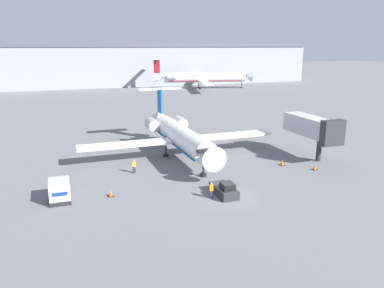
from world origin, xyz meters
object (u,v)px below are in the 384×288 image
at_px(traffic_cone_left, 111,193).
at_px(traffic_cone_mid, 315,168).
at_px(worker_by_wing, 134,166).
at_px(traffic_cone_right, 282,163).
at_px(airplane_parked_far_left, 202,78).
at_px(pushback_tug, 224,190).
at_px(airplane_main, 180,135).
at_px(worker_near_tug, 211,190).
at_px(jet_bridge, 313,127).
at_px(luggage_cart, 60,191).

distance_m(traffic_cone_left, traffic_cone_mid, 26.05).
height_order(worker_by_wing, traffic_cone_right, worker_by_wing).
bearing_deg(traffic_cone_right, traffic_cone_left, -172.84).
height_order(worker_by_wing, airplane_parked_far_left, airplane_parked_far_left).
xyz_separation_m(pushback_tug, worker_by_wing, (-7.59, 10.47, 0.31)).
distance_m(airplane_main, pushback_tug, 15.76).
bearing_deg(worker_near_tug, traffic_cone_left, 157.15).
bearing_deg(pushback_tug, jet_bridge, 25.79).
bearing_deg(worker_by_wing, worker_near_tug, -61.00).
height_order(luggage_cart, traffic_cone_left, luggage_cart).
height_order(traffic_cone_right, airplane_parked_far_left, airplane_parked_far_left).
xyz_separation_m(traffic_cone_left, jet_bridge, (29.04, 4.63, 4.09)).
distance_m(airplane_main, luggage_cart, 20.18).
height_order(traffic_cone_mid, airplane_parked_far_left, airplane_parked_far_left).
relative_size(airplane_main, traffic_cone_right, 39.01).
relative_size(pushback_tug, airplane_parked_far_left, 0.10).
xyz_separation_m(airplane_main, luggage_cart, (-16.70, -11.15, -2.04)).
relative_size(traffic_cone_right, traffic_cone_mid, 1.14).
xyz_separation_m(pushback_tug, worker_near_tug, (-1.63, -0.30, 0.31)).
bearing_deg(jet_bridge, luggage_cart, -173.18).
relative_size(pushback_tug, traffic_cone_right, 5.49).
relative_size(worker_near_tug, jet_bridge, 0.17).
xyz_separation_m(worker_near_tug, worker_by_wing, (-5.97, 10.77, 0.00)).
xyz_separation_m(airplane_main, airplane_parked_far_left, (35.98, 82.08, 0.97)).
xyz_separation_m(traffic_cone_right, traffic_cone_mid, (2.86, -3.10, -0.04)).
bearing_deg(airplane_parked_far_left, traffic_cone_mid, -102.94).
relative_size(airplane_main, jet_bridge, 2.87).
height_order(worker_by_wing, traffic_cone_mid, worker_by_wing).
distance_m(pushback_tug, airplane_parked_far_left, 104.17).
xyz_separation_m(luggage_cart, airplane_parked_far_left, (52.68, 93.23, 3.01)).
relative_size(luggage_cart, traffic_cone_mid, 4.78).
bearing_deg(traffic_cone_left, traffic_cone_right, 7.16).
height_order(airplane_main, luggage_cart, airplane_main).
distance_m(worker_near_tug, jet_bridge, 21.39).
xyz_separation_m(luggage_cart, traffic_cone_left, (5.06, -0.56, -0.74)).
height_order(luggage_cart, jet_bridge, jet_bridge).
relative_size(worker_by_wing, traffic_cone_right, 2.37).
distance_m(worker_by_wing, traffic_cone_mid, 23.18).
xyz_separation_m(airplane_parked_far_left, jet_bridge, (-18.59, -89.15, 0.34)).
height_order(pushback_tug, airplane_parked_far_left, airplane_parked_far_left).
relative_size(worker_near_tug, worker_by_wing, 1.00).
distance_m(airplane_main, traffic_cone_mid, 18.88).
bearing_deg(worker_near_tug, jet_bridge, 24.60).
xyz_separation_m(traffic_cone_left, airplane_parked_far_left, (47.63, 93.78, 3.75)).
height_order(airplane_main, airplane_parked_far_left, airplane_parked_far_left).
relative_size(worker_by_wing, traffic_cone_mid, 2.69).
bearing_deg(worker_by_wing, airplane_main, 33.25).
bearing_deg(traffic_cone_mid, traffic_cone_right, 132.71).
height_order(pushback_tug, luggage_cart, luggage_cart).
bearing_deg(airplane_main, traffic_cone_left, -134.86).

